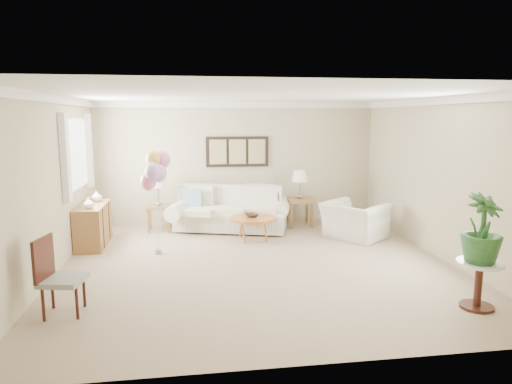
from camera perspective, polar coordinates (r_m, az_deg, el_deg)
ground_plane at (r=7.24m, az=0.23°, el=-9.00°), size 6.00×6.00×0.00m
room_shell at (r=6.98m, az=-0.77°, el=3.98°), size 6.04×6.04×2.60m
wall_art_triptych at (r=9.84m, az=-2.34°, el=5.06°), size 1.35×0.06×0.65m
sofa at (r=9.33m, az=-3.12°, el=-2.61°), size 2.66×1.49×0.89m
end_table_left at (r=9.40m, az=-12.04°, el=-2.12°), size 0.49×0.44×0.53m
end_table_right at (r=9.67m, az=5.46°, el=-1.32°), size 0.55×0.50×0.60m
lamp_left at (r=9.31m, az=-12.15°, el=1.19°), size 0.34×0.34×0.60m
lamp_right at (r=9.59m, az=5.51°, el=1.91°), size 0.34×0.34×0.59m
coffee_table at (r=8.53m, az=-0.36°, el=-3.37°), size 0.87×0.87×0.44m
decor_bowl at (r=8.53m, az=-0.54°, el=-2.93°), size 0.32×0.32×0.06m
armchair at (r=8.85m, az=12.19°, el=-3.52°), size 1.38×1.40×0.69m
side_table at (r=6.13m, az=26.13°, el=-9.08°), size 0.54×0.54×0.58m
potted_plant at (r=5.95m, az=26.42°, el=-4.11°), size 0.59×0.59×0.82m
accent_chair at (r=5.82m, az=-23.67°, el=-9.42°), size 0.53×0.53×0.93m
credenza at (r=8.69m, az=-19.68°, el=-3.92°), size 0.46×1.20×0.74m
vase_white at (r=8.25m, az=-20.20°, el=-1.31°), size 0.20×0.20×0.19m
vase_sage at (r=8.91m, az=-19.32°, el=-0.49°), size 0.21×0.21×0.20m
balloon_cluster at (r=7.65m, az=-12.49°, el=2.75°), size 0.49×0.51×1.74m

